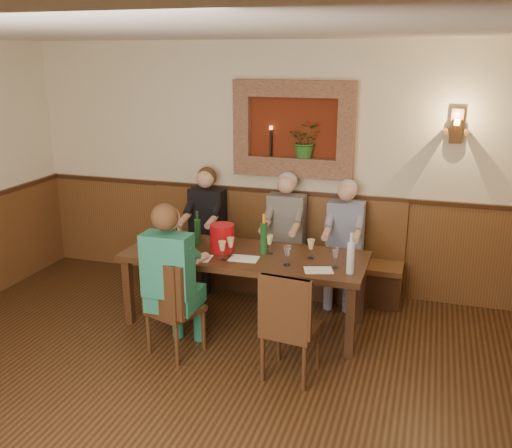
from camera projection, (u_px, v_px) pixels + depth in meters
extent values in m
plane|color=black|center=(166.00, 431.00, 4.18)|extent=(6.00, 6.00, 0.00)
cube|color=beige|center=(276.00, 168.00, 6.52)|extent=(6.00, 0.04, 2.80)
cube|color=silver|center=(144.00, 28.00, 3.38)|extent=(6.00, 6.00, 0.04)
cube|color=brown|center=(275.00, 239.00, 6.75)|extent=(6.00, 0.04, 1.10)
cube|color=#381E0F|center=(276.00, 191.00, 6.58)|extent=(6.02, 0.06, 0.05)
cube|color=#601F0D|center=(294.00, 129.00, 6.32)|extent=(1.00, 0.02, 0.70)
cube|color=#9C6B4F|center=(294.00, 89.00, 6.15)|extent=(1.36, 0.12, 0.18)
cube|color=#9C6B4F|center=(292.00, 169.00, 6.40)|extent=(1.36, 0.12, 0.18)
cube|color=#9C6B4F|center=(242.00, 128.00, 6.45)|extent=(0.18, 0.12, 0.70)
cube|color=#9C6B4F|center=(346.00, 132.00, 6.11)|extent=(0.18, 0.12, 0.70)
cube|color=#9C6B4F|center=(292.00, 159.00, 6.37)|extent=(1.00, 0.14, 0.04)
imported|color=#276121|center=(306.00, 141.00, 6.27)|extent=(0.35, 0.30, 0.39)
cylinder|color=black|center=(271.00, 143.00, 6.40)|extent=(0.03, 0.03, 0.30)
cylinder|color=#FFBF59|center=(271.00, 128.00, 6.35)|extent=(0.04, 0.04, 0.04)
cube|color=brown|center=(456.00, 126.00, 5.77)|extent=(0.12, 0.08, 0.35)
cylinder|color=brown|center=(445.00, 131.00, 5.75)|extent=(0.05, 0.18, 0.05)
cylinder|color=brown|center=(466.00, 132.00, 5.69)|extent=(0.05, 0.18, 0.05)
cylinder|color=#FFBF59|center=(457.00, 122.00, 5.64)|extent=(0.06, 0.06, 0.06)
cube|color=#351F10|center=(245.00, 256.00, 5.66)|extent=(2.40, 0.90, 0.06)
cube|color=#351F10|center=(128.00, 292.00, 5.75)|extent=(0.08, 0.08, 0.69)
cube|color=#351F10|center=(350.00, 322.00, 5.11)|extent=(0.08, 0.08, 0.69)
cube|color=#351F10|center=(161.00, 267.00, 6.43)|extent=(0.08, 0.08, 0.69)
cube|color=#351F10|center=(361.00, 290.00, 5.79)|extent=(0.08, 0.08, 0.69)
cube|color=#381E0F|center=(270.00, 273.00, 6.64)|extent=(3.00, 0.40, 0.40)
cube|color=brown|center=(270.00, 255.00, 6.58)|extent=(3.00, 0.45, 0.06)
cube|color=brown|center=(275.00, 221.00, 6.65)|extent=(3.00, 0.06, 0.66)
cube|color=#351F10|center=(176.00, 332.00, 5.24)|extent=(0.50, 0.50, 0.40)
cube|color=#351F10|center=(175.00, 310.00, 5.17)|extent=(0.53, 0.53, 0.05)
cube|color=#351F10|center=(159.00, 289.00, 4.95)|extent=(0.40, 0.17, 0.49)
cube|color=#351F10|center=(291.00, 353.00, 4.86)|extent=(0.45, 0.45, 0.41)
cube|color=#351F10|center=(291.00, 329.00, 4.79)|extent=(0.47, 0.47, 0.05)
cube|color=#351F10|center=(283.00, 307.00, 4.54)|extent=(0.43, 0.09, 0.51)
cube|color=black|center=(203.00, 268.00, 6.73)|extent=(0.41, 0.43, 0.45)
cube|color=black|center=(207.00, 211.00, 6.69)|extent=(0.41, 0.22, 0.54)
sphere|color=#D8A384|center=(205.00, 179.00, 6.54)|extent=(0.21, 0.21, 0.21)
sphere|color=#4C2D19|center=(207.00, 176.00, 6.58)|extent=(0.22, 0.22, 0.22)
cube|color=#524D4B|center=(282.00, 277.00, 6.45)|extent=(0.41, 0.43, 0.45)
cube|color=#524D4B|center=(287.00, 218.00, 6.42)|extent=(0.41, 0.22, 0.54)
sphere|color=#D8A384|center=(286.00, 184.00, 6.27)|extent=(0.21, 0.21, 0.21)
sphere|color=#B2B2B2|center=(287.00, 182.00, 6.30)|extent=(0.23, 0.23, 0.23)
cube|color=navy|center=(341.00, 284.00, 6.26)|extent=(0.39, 0.41, 0.45)
cube|color=navy|center=(346.00, 225.00, 6.23)|extent=(0.39, 0.21, 0.52)
sphere|color=#D8A384|center=(347.00, 192.00, 6.09)|extent=(0.20, 0.20, 0.20)
sphere|color=#B2B2B2|center=(348.00, 189.00, 6.12)|extent=(0.22, 0.22, 0.22)
cube|color=#195657|center=(179.00, 326.00, 5.29)|extent=(0.43, 0.45, 0.45)
cube|color=#195657|center=(168.00, 265.00, 4.94)|extent=(0.43, 0.23, 0.56)
sphere|color=#D8A384|center=(168.00, 218.00, 4.85)|extent=(0.21, 0.21, 0.21)
sphere|color=#4C2D19|center=(165.00, 217.00, 4.80)|extent=(0.24, 0.24, 0.24)
cylinder|color=#B50B11|center=(222.00, 238.00, 5.68)|extent=(0.31, 0.31, 0.28)
cylinder|color=#19471E|center=(264.00, 238.00, 5.61)|extent=(0.09, 0.09, 0.32)
cylinder|color=orange|center=(264.00, 219.00, 5.55)|extent=(0.04, 0.04, 0.09)
cylinder|color=#19471E|center=(198.00, 232.00, 5.87)|extent=(0.07, 0.07, 0.27)
cylinder|color=#19471E|center=(197.00, 216.00, 5.82)|extent=(0.03, 0.03, 0.09)
cylinder|color=silver|center=(351.00, 258.00, 5.10)|extent=(0.07, 0.07, 0.29)
cylinder|color=silver|center=(352.00, 238.00, 5.05)|extent=(0.03, 0.03, 0.09)
cube|color=white|center=(161.00, 249.00, 5.78)|extent=(0.36, 0.32, 0.00)
cube|color=white|center=(244.00, 259.00, 5.51)|extent=(0.29, 0.22, 0.00)
cube|color=white|center=(319.00, 270.00, 5.21)|extent=(0.30, 0.26, 0.00)
cube|color=white|center=(196.00, 258.00, 5.53)|extent=(0.32, 0.25, 0.00)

